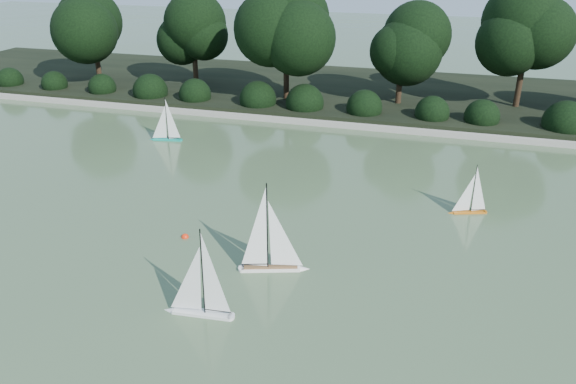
{
  "coord_description": "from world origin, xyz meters",
  "views": [
    {
      "loc": [
        2.68,
        -8.44,
        5.62
      ],
      "look_at": [
        -0.36,
        2.03,
        0.7
      ],
      "focal_mm": 35.0,
      "sensor_mm": 36.0,
      "label": 1
    }
  ],
  "objects": [
    {
      "name": "pond_coping",
      "position": [
        0.0,
        9.0,
        0.09
      ],
      "size": [
        40.0,
        0.35,
        0.18
      ],
      "primitive_type": "cube",
      "color": "gray",
      "rests_on": "ground"
    },
    {
      "name": "race_buoy",
      "position": [
        -2.2,
        0.74,
        0.0
      ],
      "size": [
        0.16,
        0.16,
        0.16
      ],
      "primitive_type": "sphere",
      "color": "red",
      "rests_on": "ground"
    },
    {
      "name": "sailboat_orange",
      "position": [
        3.38,
        3.54,
        0.19
      ],
      "size": [
        0.89,
        0.41,
        1.23
      ],
      "color": "#D06813",
      "rests_on": "ground"
    },
    {
      "name": "sailboat_white_b",
      "position": [
        -0.03,
        0.08,
        0.28
      ],
      "size": [
        1.33,
        0.59,
        1.84
      ],
      "color": "white",
      "rests_on": "ground"
    },
    {
      "name": "sailboat_teal",
      "position": [
        -5.5,
        6.17,
        0.23
      ],
      "size": [
        1.06,
        0.33,
        1.44
      ],
      "color": "#0E947D",
      "rests_on": "ground"
    },
    {
      "name": "shrub_hedge",
      "position": [
        0.0,
        9.9,
        0.45
      ],
      "size": [
        29.1,
        1.1,
        1.1
      ],
      "color": "black",
      "rests_on": "ground"
    },
    {
      "name": "sailboat_white_a",
      "position": [
        -0.87,
        -1.58,
        0.26
      ],
      "size": [
        1.23,
        0.29,
        1.67
      ],
      "color": "silver",
      "rests_on": "ground"
    },
    {
      "name": "ground",
      "position": [
        0.0,
        0.0,
        0.0
      ],
      "size": [
        80.0,
        80.0,
        0.0
      ],
      "primitive_type": "plane",
      "color": "#354A2C",
      "rests_on": "ground"
    },
    {
      "name": "tree_line",
      "position": [
        1.23,
        11.44,
        2.64
      ],
      "size": [
        26.31,
        3.93,
        4.39
      ],
      "color": "black",
      "rests_on": "ground"
    },
    {
      "name": "far_bank",
      "position": [
        0.0,
        13.0,
        0.15
      ],
      "size": [
        40.0,
        8.0,
        0.3
      ],
      "primitive_type": "cube",
      "color": "black",
      "rests_on": "ground"
    }
  ]
}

